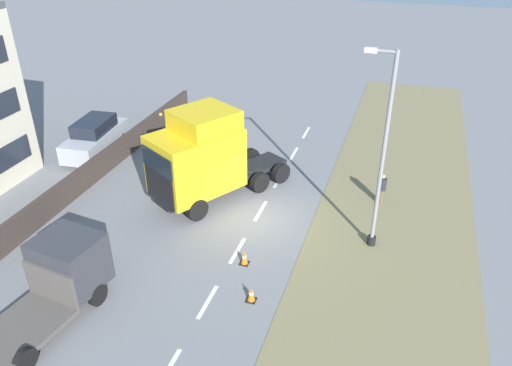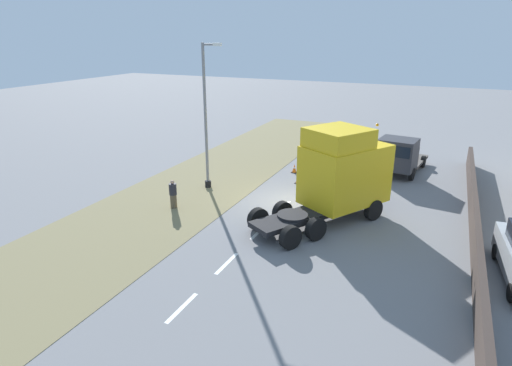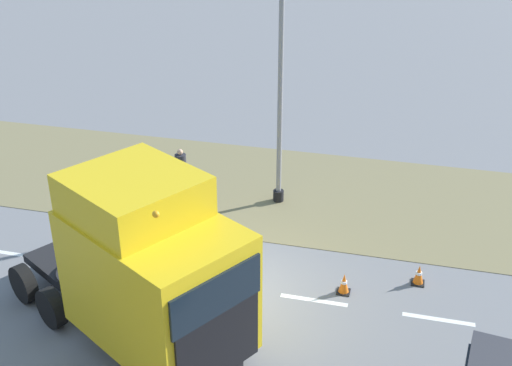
{
  "view_description": "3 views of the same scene",
  "coord_description": "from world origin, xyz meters",
  "px_view_note": "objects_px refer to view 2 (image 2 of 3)",
  "views": [
    {
      "loc": [
        -5.82,
        18.09,
        12.58
      ],
      "look_at": [
        0.05,
        -0.18,
        1.77
      ],
      "focal_mm": 35.0,
      "sensor_mm": 36.0,
      "label": 1
    },
    {
      "loc": [
        7.24,
        -20.31,
        8.69
      ],
      "look_at": [
        -1.5,
        -0.94,
        1.21
      ],
      "focal_mm": 30.0,
      "sensor_mm": 36.0,
      "label": 2
    },
    {
      "loc": [
        13.74,
        4.45,
        10.36
      ],
      "look_at": [
        -1.96,
        0.41,
        2.27
      ],
      "focal_mm": 45.0,
      "sensor_mm": 36.0,
      "label": 3
    }
  ],
  "objects_px": {
    "pedestrian": "(173,194)",
    "traffic_cone_lead": "(294,168)",
    "traffic_cone_trailing": "(298,179)",
    "lamp_post": "(207,125)",
    "flatbed_truck": "(399,156)",
    "lorry_cab": "(341,174)"
  },
  "relations": [
    {
      "from": "pedestrian",
      "to": "traffic_cone_lead",
      "type": "bearing_deg",
      "value": 65.58
    },
    {
      "from": "traffic_cone_lead",
      "to": "pedestrian",
      "type": "bearing_deg",
      "value": -114.42
    },
    {
      "from": "lorry_cab",
      "to": "pedestrian",
      "type": "height_order",
      "value": "lorry_cab"
    },
    {
      "from": "flatbed_truck",
      "to": "pedestrian",
      "type": "bearing_deg",
      "value": 54.09
    },
    {
      "from": "pedestrian",
      "to": "traffic_cone_trailing",
      "type": "distance_m",
      "value": 7.91
    },
    {
      "from": "flatbed_truck",
      "to": "traffic_cone_lead",
      "type": "bearing_deg",
      "value": 26.94
    },
    {
      "from": "lorry_cab",
      "to": "traffic_cone_lead",
      "type": "xyz_separation_m",
      "value": [
        -4.39,
        5.94,
        -2.0
      ]
    },
    {
      "from": "lorry_cab",
      "to": "traffic_cone_lead",
      "type": "relative_size",
      "value": 12.48
    },
    {
      "from": "lamp_post",
      "to": "flatbed_truck",
      "type": "bearing_deg",
      "value": 34.97
    },
    {
      "from": "traffic_cone_lead",
      "to": "flatbed_truck",
      "type": "bearing_deg",
      "value": 19.1
    },
    {
      "from": "lorry_cab",
      "to": "traffic_cone_trailing",
      "type": "distance_m",
      "value": 5.67
    },
    {
      "from": "pedestrian",
      "to": "traffic_cone_lead",
      "type": "height_order",
      "value": "pedestrian"
    },
    {
      "from": "traffic_cone_lead",
      "to": "traffic_cone_trailing",
      "type": "xyz_separation_m",
      "value": [
        0.93,
        -1.93,
        0.0
      ]
    },
    {
      "from": "flatbed_truck",
      "to": "lamp_post",
      "type": "xyz_separation_m",
      "value": [
        -9.92,
        -6.94,
        2.45
      ]
    },
    {
      "from": "traffic_cone_lead",
      "to": "traffic_cone_trailing",
      "type": "distance_m",
      "value": 2.14
    },
    {
      "from": "pedestrian",
      "to": "lamp_post",
      "type": "bearing_deg",
      "value": 88.64
    },
    {
      "from": "lamp_post",
      "to": "pedestrian",
      "type": "bearing_deg",
      "value": -91.36
    },
    {
      "from": "pedestrian",
      "to": "traffic_cone_trailing",
      "type": "relative_size",
      "value": 2.65
    },
    {
      "from": "flatbed_truck",
      "to": "pedestrian",
      "type": "relative_size",
      "value": 3.69
    },
    {
      "from": "lorry_cab",
      "to": "traffic_cone_trailing",
      "type": "xyz_separation_m",
      "value": [
        -3.47,
        4.01,
        -2.0
      ]
    },
    {
      "from": "lamp_post",
      "to": "traffic_cone_trailing",
      "type": "xyz_separation_m",
      "value": [
        4.61,
        2.85,
        -3.49
      ]
    },
    {
      "from": "lamp_post",
      "to": "traffic_cone_trailing",
      "type": "relative_size",
      "value": 14.16
    }
  ]
}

